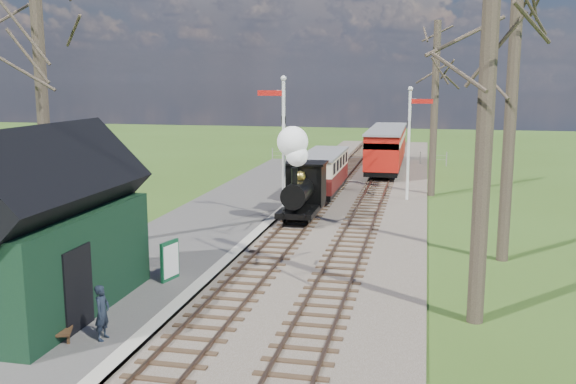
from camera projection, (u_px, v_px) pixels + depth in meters
name	position (u px, v px, depth m)	size (l,w,h in m)	color
distant_hills	(389.00, 268.00, 76.39)	(114.40, 48.00, 22.02)	#385B23
ballast_bed	(347.00, 198.00, 32.78)	(8.00, 60.00, 0.10)	brown
track_near	(322.00, 196.00, 33.04)	(1.60, 60.00, 0.15)	brown
track_far	(373.00, 198.00, 32.50)	(1.60, 60.00, 0.15)	brown
platform	(206.00, 228.00, 26.06)	(5.00, 44.00, 0.20)	#474442
coping_strip	(261.00, 231.00, 25.58)	(0.40, 44.00, 0.21)	#B2AD9E
station_shed	(42.00, 232.00, 16.22)	(3.25, 6.30, 4.78)	black
semaphore_near	(282.00, 138.00, 26.80)	(1.22, 0.24, 6.22)	silver
semaphore_far	(410.00, 135.00, 31.56)	(1.22, 0.24, 5.72)	silver
bare_trees	(306.00, 107.00, 20.41)	(15.51, 22.39, 12.00)	#382D23
fence_line	(357.00, 156.00, 46.37)	(12.60, 0.08, 1.00)	slate
locomotive	(301.00, 179.00, 27.19)	(1.61, 3.76, 4.02)	black
coach	(323.00, 171.00, 33.10)	(1.88, 6.44, 1.98)	black
red_carriage_a	(384.00, 152.00, 39.78)	(2.20, 5.44, 2.31)	black
red_carriage_b	(389.00, 143.00, 45.08)	(2.20, 5.44, 2.31)	black
sign_board	(170.00, 261.00, 18.95)	(0.28, 0.80, 1.18)	#0E4325
bench	(60.00, 318.00, 14.94)	(0.96, 1.49, 0.83)	#402917
person	(102.00, 312.00, 14.60)	(0.47, 0.31, 1.29)	black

